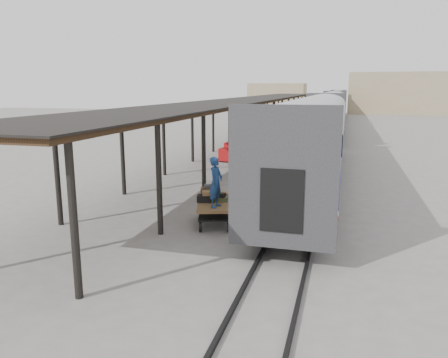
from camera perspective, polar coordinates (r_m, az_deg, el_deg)
ground at (r=17.15m, az=-1.42°, el=-5.48°), size 160.00×160.00×0.00m
train at (r=49.54m, az=13.80°, el=8.73°), size 3.45×76.01×4.01m
canopy at (r=40.51m, az=3.90°, el=10.27°), size 4.90×64.30×4.15m
rails at (r=49.94m, az=13.66°, el=5.72°), size 1.54×150.00×0.12m
building_far at (r=94.12m, az=21.47°, el=10.38°), size 18.00×10.00×8.00m
building_left at (r=98.79m, az=7.00°, el=10.55°), size 12.00×8.00×6.00m
baggage_cart at (r=16.61m, az=-1.24°, el=-3.73°), size 1.86×2.65×0.86m
suitcase_stack at (r=16.83m, az=-1.61°, el=-2.08°), size 1.23×1.33×0.58m
luggage_tug at (r=30.86m, az=0.61°, el=3.43°), size 1.14×1.58×1.27m
porter at (r=15.66m, az=-1.07°, el=-0.42°), size 0.54×0.73×1.84m
pedestrian at (r=33.67m, az=4.46°, el=4.59°), size 1.11×0.78×1.74m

